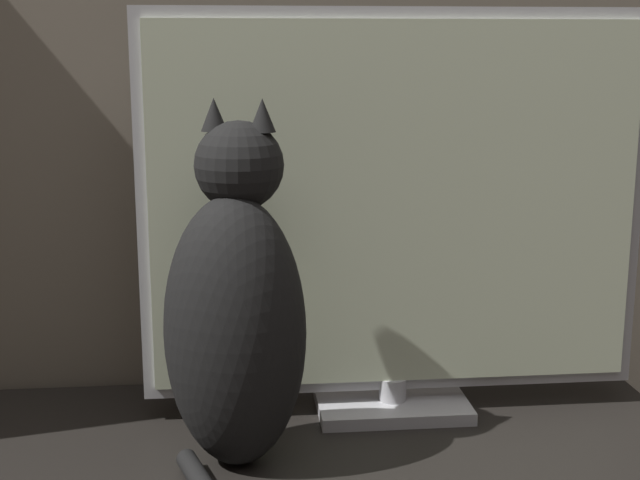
{
  "coord_description": "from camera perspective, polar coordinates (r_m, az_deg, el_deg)",
  "views": [
    {
      "loc": [
        -0.08,
        -0.31,
        1.01
      ],
      "look_at": [
        0.05,
        0.94,
        0.73
      ],
      "focal_mm": 50.0,
      "sensor_mm": 36.0,
      "label": 1
    }
  ],
  "objects": [
    {
      "name": "cat",
      "position": [
        1.24,
        -5.37,
        -4.78
      ],
      "size": [
        0.24,
        0.35,
        0.51
      ],
      "rotation": [
        0.0,
        0.0,
        -0.3
      ],
      "color": "black",
      "rests_on": "tv_stand"
    },
    {
      "name": "tv",
      "position": [
        1.38,
        4.84,
        1.59
      ],
      "size": [
        0.79,
        0.15,
        0.63
      ],
      "color": "#B7B7BC",
      "rests_on": "tv_stand"
    }
  ]
}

